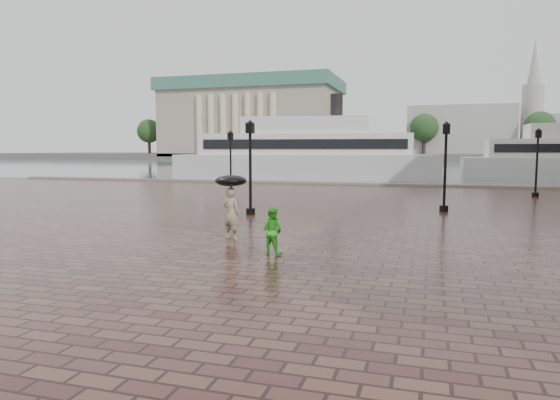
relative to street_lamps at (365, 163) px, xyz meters
name	(u,v)px	position (x,y,z in m)	size (l,w,h in m)	color
ground	(334,270)	(1.50, -17.50, -2.33)	(300.00, 300.00, 0.00)	#331917
harbour_water	(419,165)	(1.50, 74.50, -2.33)	(240.00, 240.00, 0.00)	#444C52
quay_edge	(403,186)	(1.50, 14.50, -2.33)	(80.00, 0.60, 0.30)	slate
far_shore	(425,156)	(1.50, 142.50, -1.33)	(300.00, 60.00, 2.00)	#4C4C47
museum	(252,117)	(-53.50, 127.11, 11.58)	(57.00, 32.50, 26.00)	gray
far_trees	(424,128)	(1.50, 120.50, 7.09)	(188.00, 8.00, 13.50)	#2D2119
street_lamps	(365,163)	(0.00, 0.00, 0.00)	(21.44, 14.44, 4.40)	black
adult_pedestrian	(231,214)	(-2.79, -14.06, -1.42)	(0.66, 0.43, 1.82)	tan
child_pedestrian	(272,231)	(-0.65, -16.05, -1.62)	(0.69, 0.54, 1.41)	green
ferry_near	(305,154)	(-9.11, 21.91, 0.36)	(27.95, 10.70, 8.94)	silver
umbrella	(231,181)	(-2.79, -14.06, -0.27)	(1.10, 1.10, 1.18)	black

